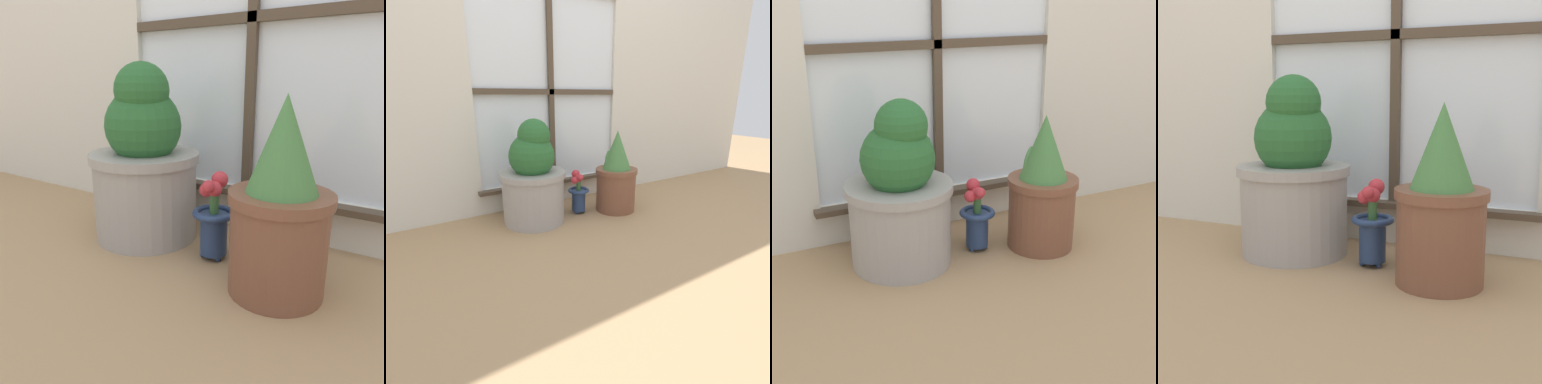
{
  "view_description": "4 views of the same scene",
  "coord_description": "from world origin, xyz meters",
  "views": [
    {
      "loc": [
        0.61,
        -0.8,
        0.59
      ],
      "look_at": [
        -0.03,
        0.18,
        0.23
      ],
      "focal_mm": 35.0,
      "sensor_mm": 36.0,
      "label": 1
    },
    {
      "loc": [
        -0.98,
        -1.42,
        0.77
      ],
      "look_at": [
        -0.0,
        0.17,
        0.17
      ],
      "focal_mm": 28.0,
      "sensor_mm": 36.0,
      "label": 2
    },
    {
      "loc": [
        -0.88,
        -1.55,
        1.0
      ],
      "look_at": [
        -0.03,
        0.2,
        0.26
      ],
      "focal_mm": 50.0,
      "sensor_mm": 36.0,
      "label": 3
    },
    {
      "loc": [
        0.66,
        -1.42,
        0.57
      ],
      "look_at": [
        -0.05,
        0.21,
        0.25
      ],
      "focal_mm": 50.0,
      "sensor_mm": 36.0,
      "label": 4
    }
  ],
  "objects": [
    {
      "name": "potted_plant_left",
      "position": [
        -0.28,
        0.24,
        0.28
      ],
      "size": [
        0.41,
        0.41,
        0.64
      ],
      "color": "#9E9993",
      "rests_on": "ground_plane"
    },
    {
      "name": "flower_vase",
      "position": [
        0.03,
        0.21,
        0.14
      ],
      "size": [
        0.14,
        0.14,
        0.3
      ],
      "color": "navy",
      "rests_on": "ground_plane"
    },
    {
      "name": "potted_plant_right",
      "position": [
        0.28,
        0.13,
        0.24
      ],
      "size": [
        0.28,
        0.28,
        0.55
      ],
      "color": "brown",
      "rests_on": "ground_plane"
    },
    {
      "name": "ground_plane",
      "position": [
        0.0,
        0.0,
        0.0
      ],
      "size": [
        10.0,
        10.0,
        0.0
      ],
      "primitive_type": "plane",
      "color": "tan"
    }
  ]
}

